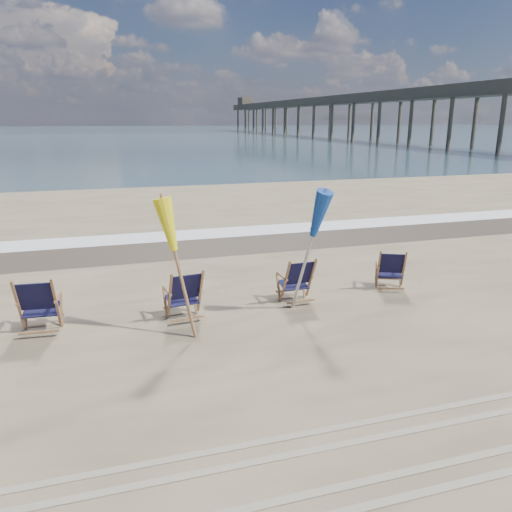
{
  "coord_description": "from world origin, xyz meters",
  "views": [
    {
      "loc": [
        -2.73,
        -6.79,
        3.5
      ],
      "look_at": [
        0.0,
        2.2,
        0.9
      ],
      "focal_mm": 35.0,
      "sensor_mm": 36.0,
      "label": 1
    }
  ],
  "objects_px": {
    "umbrella_yellow": "(179,231)",
    "umbrella_blue": "(308,213)",
    "beach_chair_1": "(201,293)",
    "beach_chair_2": "(311,279)",
    "beach_chair_0": "(56,304)",
    "fishing_pier": "(346,111)",
    "beach_chair_3": "(404,270)"
  },
  "relations": [
    {
      "from": "beach_chair_3",
      "to": "beach_chair_2",
      "type": "bearing_deg",
      "value": 26.32
    },
    {
      "from": "beach_chair_0",
      "to": "fishing_pier",
      "type": "bearing_deg",
      "value": -115.94
    },
    {
      "from": "beach_chair_3",
      "to": "fishing_pier",
      "type": "distance_m",
      "value": 80.34
    },
    {
      "from": "umbrella_blue",
      "to": "umbrella_yellow",
      "type": "bearing_deg",
      "value": -172.44
    },
    {
      "from": "beach_chair_2",
      "to": "beach_chair_3",
      "type": "height_order",
      "value": "beach_chair_2"
    },
    {
      "from": "beach_chair_1",
      "to": "umbrella_blue",
      "type": "relative_size",
      "value": 0.41
    },
    {
      "from": "beach_chair_2",
      "to": "beach_chair_3",
      "type": "distance_m",
      "value": 2.09
    },
    {
      "from": "beach_chair_3",
      "to": "fishing_pier",
      "type": "bearing_deg",
      "value": -90.99
    },
    {
      "from": "umbrella_yellow",
      "to": "fishing_pier",
      "type": "distance_m",
      "value": 83.22
    },
    {
      "from": "beach_chair_0",
      "to": "beach_chair_1",
      "type": "relative_size",
      "value": 1.06
    },
    {
      "from": "beach_chair_1",
      "to": "beach_chair_3",
      "type": "bearing_deg",
      "value": 176.89
    },
    {
      "from": "beach_chair_1",
      "to": "beach_chair_0",
      "type": "bearing_deg",
      "value": -8.39
    },
    {
      "from": "beach_chair_1",
      "to": "beach_chair_2",
      "type": "bearing_deg",
      "value": 178.7
    },
    {
      "from": "beach_chair_1",
      "to": "beach_chair_2",
      "type": "distance_m",
      "value": 2.23
    },
    {
      "from": "beach_chair_0",
      "to": "umbrella_blue",
      "type": "bearing_deg",
      "value": 178.88
    },
    {
      "from": "beach_chair_0",
      "to": "beach_chair_3",
      "type": "height_order",
      "value": "beach_chair_0"
    },
    {
      "from": "beach_chair_3",
      "to": "umbrella_yellow",
      "type": "relative_size",
      "value": 0.39
    },
    {
      "from": "beach_chair_3",
      "to": "umbrella_blue",
      "type": "xyz_separation_m",
      "value": [
        -2.42,
        -0.56,
        1.44
      ]
    },
    {
      "from": "beach_chair_0",
      "to": "beach_chair_2",
      "type": "relative_size",
      "value": 1.09
    },
    {
      "from": "beach_chair_1",
      "to": "beach_chair_3",
      "type": "distance_m",
      "value": 4.32
    },
    {
      "from": "fishing_pier",
      "to": "umbrella_blue",
      "type": "bearing_deg",
      "value": -117.17
    },
    {
      "from": "umbrella_blue",
      "to": "fishing_pier",
      "type": "relative_size",
      "value": 0.02
    },
    {
      "from": "fishing_pier",
      "to": "beach_chair_3",
      "type": "bearing_deg",
      "value": -115.81
    },
    {
      "from": "beach_chair_3",
      "to": "umbrella_blue",
      "type": "height_order",
      "value": "umbrella_blue"
    },
    {
      "from": "beach_chair_1",
      "to": "fishing_pier",
      "type": "bearing_deg",
      "value": -124.96
    },
    {
      "from": "beach_chair_0",
      "to": "beach_chair_1",
      "type": "bearing_deg",
      "value": -177.88
    },
    {
      "from": "beach_chair_2",
      "to": "fishing_pier",
      "type": "bearing_deg",
      "value": -119.06
    },
    {
      "from": "beach_chair_2",
      "to": "fishing_pier",
      "type": "distance_m",
      "value": 81.32
    },
    {
      "from": "umbrella_yellow",
      "to": "umbrella_blue",
      "type": "xyz_separation_m",
      "value": [
        2.31,
        0.31,
        0.1
      ]
    },
    {
      "from": "umbrella_yellow",
      "to": "fishing_pier",
      "type": "xyz_separation_m",
      "value": [
        39.67,
        73.1,
        2.86
      ]
    },
    {
      "from": "beach_chair_0",
      "to": "umbrella_blue",
      "type": "xyz_separation_m",
      "value": [
        4.3,
        -0.38,
        1.37
      ]
    },
    {
      "from": "beach_chair_0",
      "to": "umbrella_blue",
      "type": "distance_m",
      "value": 4.52
    }
  ]
}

